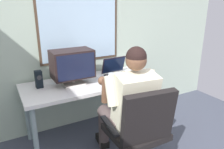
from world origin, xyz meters
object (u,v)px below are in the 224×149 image
Objects in this scene: desk_speaker at (39,79)px; person_seated at (129,104)px; office_chair at (141,128)px; laptop at (117,71)px; desk at (90,88)px; wine_glass at (111,76)px; crt_monitor at (72,64)px.

person_seated is at bearing -45.73° from desk_speaker.
laptop is (0.30, 0.95, 0.24)m from office_chair.
laptop is 1.83× the size of desk_speaker.
laptop reaches higher than desk.
laptop is 2.91× the size of wine_glass.
desk_speaker reaches higher than desk.
desk_speaker is (-0.69, 0.99, 0.28)m from office_chair.
desk_speaker is (-0.37, 0.08, -0.14)m from crt_monitor.
crt_monitor is 0.47m from wine_glass.
person_seated is 3.55× the size of laptop.
laptop is at bearing 47.72° from wine_glass.
person_seated is at bearing -97.17° from wine_glass.
wine_glass is 0.63× the size of desk_speaker.
person_seated is 0.80m from crt_monitor.
office_chair is 4.85× the size of desk_speaker.
office_chair reaches higher than desk_speaker.
office_chair is at bearing -82.06° from desk.
desk is at bearing -9.78° from desk_speaker.
person_seated is (0.03, 0.25, 0.12)m from office_chair.
desk_speaker is at bearing 167.95° from crt_monitor.
desk is 0.45m from laptop.
office_chair is 1.24m from desk_speaker.
crt_monitor reaches higher than desk.
desk is 0.38m from crt_monitor.
crt_monitor is at bearing 109.27° from office_chair.
desk is at bearing 141.43° from wine_glass.
crt_monitor reaches higher than wine_glass.
crt_monitor is at bearing -12.05° from desk_speaker.
person_seated reaches higher than crt_monitor.
desk_speaker is (-0.72, 0.73, 0.16)m from person_seated.
laptop reaches higher than wine_glass.
office_chair is at bearing -55.20° from desk_speaker.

